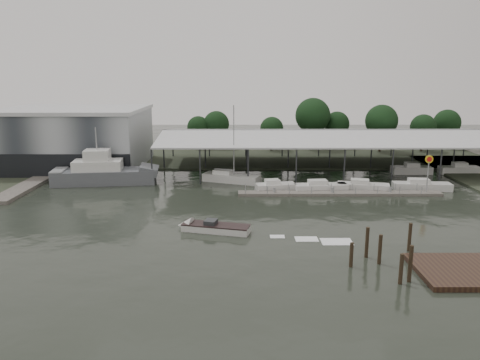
{
  "coord_description": "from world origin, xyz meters",
  "views": [
    {
      "loc": [
        1.06,
        -52.45,
        16.43
      ],
      "look_at": [
        1.25,
        8.33,
        2.5
      ],
      "focal_mm": 35.0,
      "sensor_mm": 36.0,
      "label": 1
    }
  ],
  "objects_px": {
    "grey_trawler": "(105,173)",
    "white_sailboat": "(230,178)",
    "speedboat_underway": "(210,228)",
    "shell_fuel_sign": "(429,167)"
  },
  "relations": [
    {
      "from": "shell_fuel_sign",
      "to": "grey_trawler",
      "type": "height_order",
      "value": "grey_trawler"
    },
    {
      "from": "shell_fuel_sign",
      "to": "white_sailboat",
      "type": "bearing_deg",
      "value": 163.72
    },
    {
      "from": "shell_fuel_sign",
      "to": "speedboat_underway",
      "type": "xyz_separation_m",
      "value": [
        -28.97,
        -15.12,
        -3.53
      ]
    },
    {
      "from": "shell_fuel_sign",
      "to": "speedboat_underway",
      "type": "bearing_deg",
      "value": -152.44
    },
    {
      "from": "grey_trawler",
      "to": "speedboat_underway",
      "type": "distance_m",
      "value": 28.26
    },
    {
      "from": "grey_trawler",
      "to": "white_sailboat",
      "type": "bearing_deg",
      "value": -4.21
    },
    {
      "from": "shell_fuel_sign",
      "to": "speedboat_underway",
      "type": "distance_m",
      "value": 32.87
    },
    {
      "from": "white_sailboat",
      "to": "speedboat_underway",
      "type": "bearing_deg",
      "value": -73.22
    },
    {
      "from": "grey_trawler",
      "to": "speedboat_underway",
      "type": "height_order",
      "value": "grey_trawler"
    },
    {
      "from": "shell_fuel_sign",
      "to": "white_sailboat",
      "type": "height_order",
      "value": "white_sailboat"
    }
  ]
}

